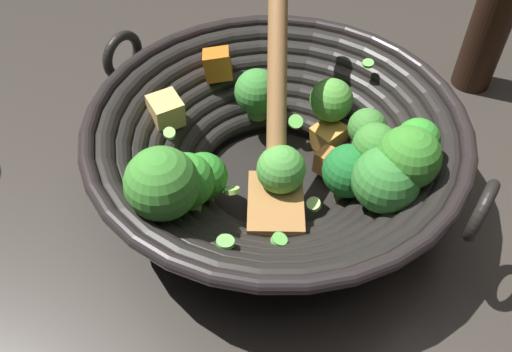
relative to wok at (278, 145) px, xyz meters
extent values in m
plane|color=#332D28|center=(0.00, 0.00, -0.06)|extent=(4.00, 4.00, 0.00)
cylinder|color=black|center=(0.00, 0.00, -0.06)|extent=(0.14, 0.14, 0.01)
torus|color=black|center=(0.00, 0.00, -0.04)|extent=(0.19, 0.19, 0.02)
torus|color=black|center=(0.00, 0.00, -0.03)|extent=(0.21, 0.21, 0.02)
torus|color=black|center=(0.00, 0.00, -0.02)|extent=(0.24, 0.24, 0.02)
torus|color=black|center=(0.00, 0.00, -0.01)|extent=(0.26, 0.26, 0.02)
torus|color=black|center=(0.00, 0.00, 0.00)|extent=(0.29, 0.29, 0.02)
torus|color=black|center=(0.00, 0.00, 0.01)|extent=(0.31, 0.31, 0.02)
torus|color=black|center=(0.00, 0.00, 0.02)|extent=(0.34, 0.34, 0.02)
torus|color=black|center=(0.00, 0.00, 0.03)|extent=(0.36, 0.36, 0.01)
torus|color=black|center=(0.12, 0.14, 0.03)|extent=(0.05, 0.04, 0.05)
torus|color=black|center=(-0.12, -0.15, 0.03)|extent=(0.05, 0.04, 0.05)
cylinder|color=#73A74E|center=(-0.06, 0.06, -0.02)|extent=(0.02, 0.02, 0.02)
sphere|color=#509A38|center=(-0.06, 0.06, 0.00)|extent=(0.04, 0.04, 0.04)
cylinder|color=#7FB959|center=(0.05, 0.11, 0.01)|extent=(0.02, 0.02, 0.02)
sphere|color=green|center=(0.05, 0.11, 0.04)|extent=(0.04, 0.04, 0.04)
cylinder|color=#68A94B|center=(0.07, 0.08, -0.01)|extent=(0.02, 0.03, 0.02)
sphere|color=#368435|center=(0.07, 0.08, 0.02)|extent=(0.06, 0.06, 0.06)
cylinder|color=#62A541|center=(0.02, 0.09, -0.01)|extent=(0.02, 0.02, 0.02)
sphere|color=#3E8231|center=(0.02, 0.09, 0.01)|extent=(0.04, 0.04, 0.04)
cylinder|color=#61A440|center=(-0.08, -0.01, -0.02)|extent=(0.03, 0.03, 0.02)
sphere|color=#3C8B36|center=(-0.08, -0.01, 0.00)|extent=(0.05, 0.05, 0.05)
cylinder|color=#57A24A|center=(-0.01, 0.09, -0.02)|extent=(0.01, 0.02, 0.02)
sphere|color=#3F8033|center=(-0.01, 0.09, 0.01)|extent=(0.04, 0.04, 0.04)
cylinder|color=#569649|center=(0.04, 0.00, -0.03)|extent=(0.02, 0.02, 0.02)
sphere|color=#4B9A3E|center=(0.04, 0.00, 0.00)|extent=(0.04, 0.04, 0.04)
cylinder|color=#84B549|center=(0.02, -0.07, -0.04)|extent=(0.02, 0.02, 0.02)
sphere|color=#2D8928|center=(0.02, -0.07, -0.01)|extent=(0.05, 0.05, 0.05)
cylinder|color=#6CA438|center=(0.06, 0.10, 0.00)|extent=(0.03, 0.03, 0.03)
sphere|color=#398829|center=(0.06, 0.10, 0.04)|extent=(0.05, 0.05, 0.05)
cylinder|color=#79A04E|center=(0.03, 0.06, -0.04)|extent=(0.03, 0.03, 0.02)
sphere|color=#1C6A2A|center=(0.03, 0.06, -0.01)|extent=(0.05, 0.05, 0.05)
cylinder|color=#67B04D|center=(0.05, -0.09, -0.01)|extent=(0.03, 0.03, 0.02)
sphere|color=green|center=(0.05, -0.09, 0.02)|extent=(0.05, 0.05, 0.05)
cylinder|color=#60994D|center=(0.08, -0.10, 0.01)|extent=(0.03, 0.03, 0.02)
sphere|color=#3D892F|center=(0.08, -0.10, 0.04)|extent=(0.06, 0.06, 0.06)
cube|color=#E4B869|center=(-0.05, -0.11, 0.01)|extent=(0.04, 0.04, 0.03)
cube|color=gold|center=(-0.04, 0.06, -0.03)|extent=(0.04, 0.04, 0.03)
cube|color=#CC681D|center=(-0.11, -0.05, 0.01)|extent=(0.03, 0.03, 0.03)
cube|color=#BA6E34|center=(0.00, 0.05, -0.03)|extent=(0.03, 0.03, 0.03)
cylinder|color=#99D166|center=(-0.06, 0.00, -0.02)|extent=(0.01, 0.01, 0.01)
cylinder|color=#6BC651|center=(0.04, 0.06, -0.01)|extent=(0.02, 0.02, 0.01)
cylinder|color=#6BC651|center=(0.11, -0.01, 0.00)|extent=(0.02, 0.02, 0.01)
cylinder|color=#6BC651|center=(-0.05, 0.03, -0.02)|extent=(0.02, 0.02, 0.01)
cylinder|color=#99D166|center=(0.04, -0.05, -0.02)|extent=(0.02, 0.02, 0.01)
cylinder|color=#99D166|center=(-0.01, -0.10, 0.01)|extent=(0.01, 0.01, 0.01)
cylinder|color=#6BC651|center=(0.12, -0.06, 0.01)|extent=(0.02, 0.02, 0.01)
cylinder|color=#6BC651|center=(-0.08, 0.10, 0.03)|extent=(0.02, 0.02, 0.00)
cylinder|color=#99D166|center=(0.06, 0.03, -0.02)|extent=(0.02, 0.02, 0.01)
cube|color=#9E6B38|center=(0.06, -0.01, -0.02)|extent=(0.08, 0.06, 0.01)
cylinder|color=#9C6A3C|center=(-0.06, 0.00, 0.08)|extent=(0.18, 0.04, 0.16)
cylinder|color=black|center=(-0.15, 0.26, 0.00)|extent=(0.05, 0.05, 0.13)
camera|label=1|loc=(0.36, -0.06, 0.35)|focal=37.57mm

